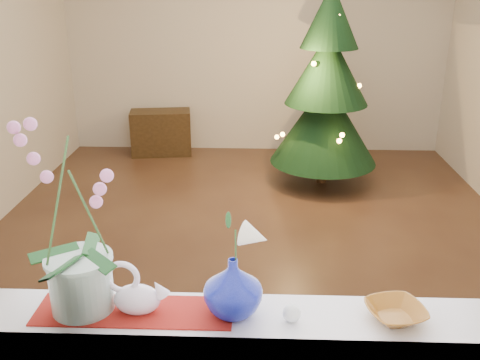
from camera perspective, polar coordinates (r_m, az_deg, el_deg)
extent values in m
plane|color=#3D2419|center=(4.45, 1.24, -6.32)|extent=(5.00, 5.00, 0.00)
cube|color=beige|center=(6.50, 1.75, 14.82)|extent=(4.50, 0.10, 2.70)
cube|color=beige|center=(1.61, -0.01, -4.20)|extent=(4.50, 0.10, 2.70)
cube|color=white|center=(1.95, 0.14, -14.60)|extent=(2.20, 0.26, 0.04)
cube|color=maroon|center=(1.99, -11.19, -13.55)|extent=(0.70, 0.20, 0.01)
imported|color=navy|center=(1.88, -0.76, -10.91)|extent=(0.30, 0.30, 0.25)
sphere|color=white|center=(1.90, 5.53, -13.95)|extent=(0.06, 0.06, 0.06)
imported|color=#8F5719|center=(1.98, 16.25, -13.51)|extent=(0.21, 0.21, 0.04)
cube|color=black|center=(6.57, -8.41, 5.03)|extent=(0.75, 0.45, 0.53)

